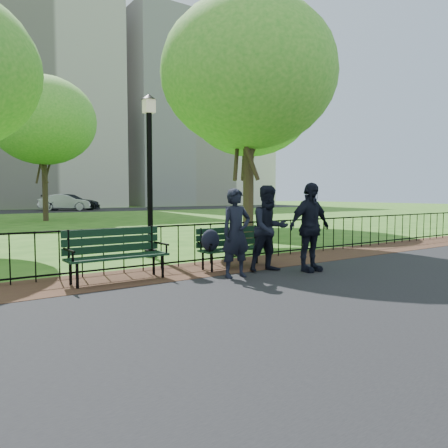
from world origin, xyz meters
TOP-DOWN VIEW (x-y plane):
  - ground at (0.00, 0.00)m, footprint 120.00×120.00m
  - dirt_strip at (0.00, 1.50)m, footprint 60.00×1.60m
  - iron_fence at (0.00, 2.00)m, footprint 24.06×0.06m
  - apartment_east at (26.00, 48.00)m, footprint 20.00×15.00m
  - park_bench_main at (-0.40, 1.23)m, footprint 1.69×0.52m
  - park_bench_left_a at (-2.59, 1.38)m, footprint 1.79×0.59m
  - lamppost at (-0.79, 3.78)m, footprint 0.35×0.35m
  - tree_near_e at (2.92, 4.64)m, footprint 5.33×5.33m
  - tree_mid_e at (7.49, 10.34)m, footprint 6.06×6.06m
  - tree_far_c at (0.47, 20.10)m, footprint 5.81×5.81m
  - person_left at (-0.67, 0.42)m, footprint 0.62×0.43m
  - person_mid at (0.23, 0.54)m, footprint 0.88×0.55m
  - person_right at (0.88, 0.08)m, footprint 1.03×0.43m
  - sedan_silver at (5.44, 34.74)m, footprint 4.74×2.89m
  - sedan_dark at (6.09, 35.03)m, footprint 5.40×2.91m

SIDE VIEW (x-z plane):
  - ground at x=0.00m, z-range 0.00..0.00m
  - dirt_strip at x=0.00m, z-range 0.01..0.02m
  - iron_fence at x=0.00m, z-range 0.00..1.00m
  - park_bench_main at x=-0.40m, z-range 0.12..1.04m
  - park_bench_left_a at x=-2.59m, z-range 0.07..1.08m
  - sedan_silver at x=5.44m, z-range 0.01..1.49m
  - sedan_dark at x=6.09m, z-range 0.01..1.50m
  - person_left at x=-0.67m, z-range 0.01..1.64m
  - person_mid at x=0.23m, z-range 0.01..1.71m
  - person_right at x=0.88m, z-range 0.01..1.76m
  - lamppost at x=-0.79m, z-range 0.18..4.10m
  - tree_near_e at x=2.92m, z-range 1.44..8.87m
  - tree_far_c at x=0.47m, z-range 1.57..9.67m
  - tree_mid_e at x=7.49m, z-range 1.64..10.08m
  - apartment_east at x=26.00m, z-range 0.00..24.00m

